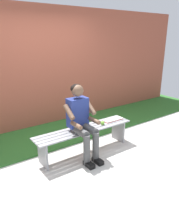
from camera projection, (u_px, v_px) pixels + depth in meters
name	position (u px, v px, depth m)	size (l,w,h in m)	color
ground_plane	(59.00, 211.00, 2.66)	(10.00, 7.00, 0.04)	beige
grass_strip	(48.00, 125.00, 5.17)	(9.00, 2.37, 0.03)	#2D6B28
brick_wall	(19.00, 70.00, 4.63)	(9.50, 0.24, 2.64)	#9E4C38
bench_near	(85.00, 134.00, 3.88)	(1.86, 0.39, 0.46)	gray
person_seated	(82.00, 119.00, 3.62)	(0.50, 0.69, 1.26)	navy
apple	(103.00, 123.00, 3.99)	(0.07, 0.07, 0.07)	#72B738
book_open	(113.00, 120.00, 4.24)	(0.41, 0.16, 0.02)	white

